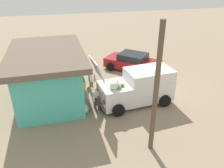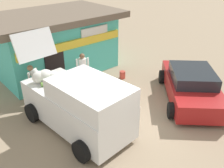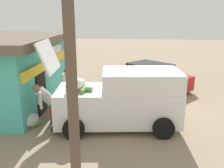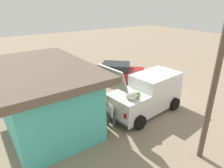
# 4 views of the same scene
# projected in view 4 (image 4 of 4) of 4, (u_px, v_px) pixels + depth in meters

# --- Properties ---
(ground_plane) EXTENTS (60.00, 60.00, 0.00)m
(ground_plane) POSITION_uv_depth(u_px,v_px,m) (145.00, 97.00, 12.35)
(ground_plane) COLOR gray
(storefront_bar) EXTENTS (6.37, 4.26, 2.91)m
(storefront_bar) POSITION_uv_depth(u_px,v_px,m) (43.00, 95.00, 9.08)
(storefront_bar) COLOR #4CC6B7
(storefront_bar) RESTS_ON ground_plane
(delivery_van) EXTENTS (2.43, 4.64, 2.95)m
(delivery_van) POSITION_uv_depth(u_px,v_px,m) (147.00, 94.00, 10.43)
(delivery_van) COLOR white
(delivery_van) RESTS_ON ground_plane
(parked_sedan) EXTENTS (4.13, 4.26, 1.31)m
(parked_sedan) POSITION_uv_depth(u_px,v_px,m) (116.00, 72.00, 14.73)
(parked_sedan) COLOR maroon
(parked_sedan) RESTS_ON ground_plane
(vendor_standing) EXTENTS (0.54, 0.44, 1.62)m
(vendor_standing) POSITION_uv_depth(u_px,v_px,m) (91.00, 94.00, 10.56)
(vendor_standing) COLOR #726047
(vendor_standing) RESTS_ON ground_plane
(customer_bending) EXTENTS (0.68, 0.74, 1.53)m
(customer_bending) POSITION_uv_depth(u_px,v_px,m) (109.00, 111.00, 8.95)
(customer_bending) COLOR #4C4C51
(customer_bending) RESTS_ON ground_plane
(unloaded_banana_pile) EXTENTS (0.78, 0.85, 0.44)m
(unloaded_banana_pile) POSITION_uv_depth(u_px,v_px,m) (99.00, 129.00, 8.85)
(unloaded_banana_pile) COLOR silver
(unloaded_banana_pile) RESTS_ON ground_plane
(paint_bucket) EXTENTS (0.28, 0.28, 0.36)m
(paint_bucket) POSITION_uv_depth(u_px,v_px,m) (82.00, 92.00, 12.56)
(paint_bucket) COLOR #BF3F33
(paint_bucket) RESTS_ON ground_plane
(utility_pole) EXTENTS (0.20, 0.20, 5.43)m
(utility_pole) POSITION_uv_depth(u_px,v_px,m) (213.00, 91.00, 6.59)
(utility_pole) COLOR brown
(utility_pole) RESTS_ON ground_plane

